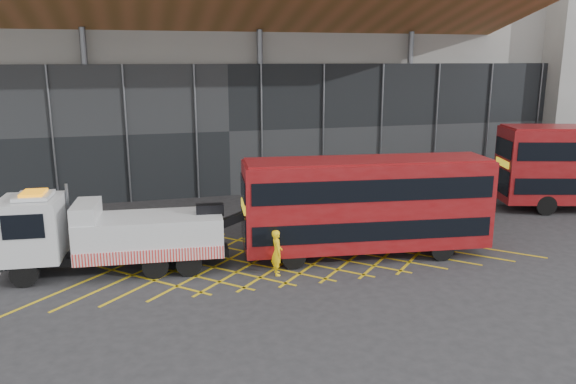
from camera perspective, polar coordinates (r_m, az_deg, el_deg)
name	(u,v)px	position (r m, az deg, el deg)	size (l,w,h in m)	color
ground_plane	(230,259)	(24.17, -5.96, -6.78)	(120.00, 120.00, 0.00)	#2B2B2D
road_markings	(284,254)	(24.64, -0.42, -6.29)	(21.56, 7.16, 0.01)	yellow
construction_building	(210,49)	(41.18, -7.98, 14.21)	(55.00, 23.97, 18.00)	gray
recovery_truck	(107,234)	(23.23, -17.94, -4.04)	(10.03, 3.13, 3.48)	black
bus_towed	(366,203)	(23.98, 7.97, -1.10)	(10.65, 3.63, 4.25)	maroon
worker	(277,252)	(22.10, -1.13, -6.15)	(0.67, 0.44, 1.83)	yellow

